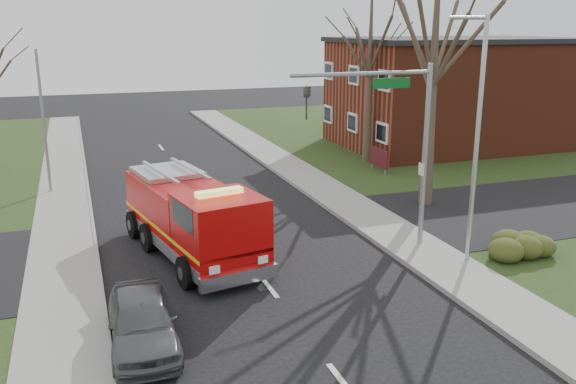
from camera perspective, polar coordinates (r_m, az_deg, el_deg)
name	(u,v)px	position (r m, az deg, el deg)	size (l,w,h in m)	color
ground	(268,285)	(19.81, -1.92, -8.73)	(120.00, 120.00, 0.00)	black
sidewalk_right	(434,259)	(22.28, 13.55, -6.14)	(2.40, 80.00, 0.15)	gray
sidewalk_left	(63,313)	(19.05, -20.32, -10.54)	(2.40, 80.00, 0.15)	gray
brick_building	(455,92)	(43.09, 15.36, 8.98)	(15.40, 10.40, 7.25)	maroon
health_center_sign	(379,158)	(34.49, 8.49, 3.18)	(0.12, 2.00, 1.40)	#4E121A
hedge_corner	(520,246)	(22.98, 20.88, -4.75)	(2.80, 2.00, 0.90)	#323D16
bare_tree_near	(435,41)	(27.62, 13.59, 13.59)	(6.00, 6.00, 12.00)	#3D2F24
bare_tree_far	(370,53)	(36.21, 7.69, 12.75)	(5.25, 5.25, 10.50)	#3D2F24
traffic_signal_mast	(395,125)	(21.81, 9.98, 6.24)	(5.29, 0.18, 6.80)	gray
streetlight_pole	(476,135)	(21.22, 17.18, 5.10)	(1.48, 0.16, 8.40)	#B7BABF
utility_pole_far	(44,124)	(31.62, -21.89, 5.96)	(0.14, 0.14, 7.00)	gray
fire_engine	(193,220)	(21.98, -8.88, -2.57)	(4.09, 7.93, 3.05)	#B50908
parked_car_maroon	(142,321)	(16.49, -13.49, -11.66)	(1.69, 4.21, 1.43)	#4E5255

